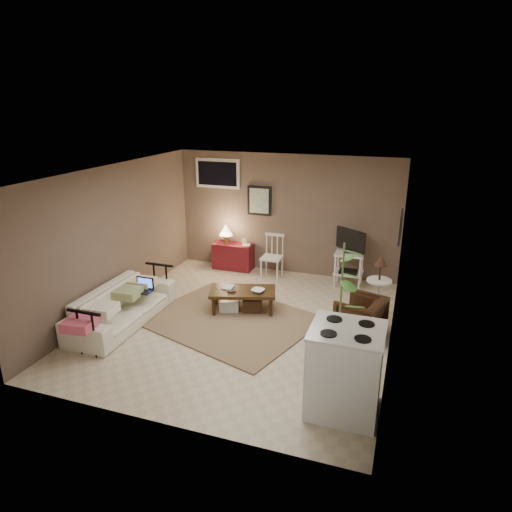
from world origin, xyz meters
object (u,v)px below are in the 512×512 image
at_px(tv_stand, 349,257).
at_px(side_table, 379,279).
at_px(sofa, 121,300).
at_px(armchair, 361,314).
at_px(potted_plant, 341,302).
at_px(coffee_table, 242,299).
at_px(spindle_chair, 272,258).
at_px(stove, 345,370).
at_px(red_console, 232,254).

bearing_deg(tv_stand, side_table, -60.84).
bearing_deg(sofa, tv_stand, -49.34).
xyz_separation_m(armchair, potted_plant, (-0.18, -1.00, 0.60)).
height_order(coffee_table, tv_stand, tv_stand).
bearing_deg(spindle_chair, armchair, -42.85).
bearing_deg(spindle_chair, side_table, -27.44).
height_order(sofa, armchair, sofa).
bearing_deg(spindle_chair, stove, -61.80).
relative_size(sofa, side_table, 1.91).
bearing_deg(spindle_chair, sofa, -121.56).
height_order(spindle_chair, armchair, spindle_chair).
bearing_deg(stove, red_console, 126.77).
height_order(side_table, stove, side_table).
xyz_separation_m(potted_plant, stove, (0.21, -0.90, -0.41)).
height_order(sofa, stove, stove).
height_order(spindle_chair, potted_plant, potted_plant).
bearing_deg(tv_stand, sofa, -139.34).
xyz_separation_m(red_console, stove, (2.91, -3.89, 0.19)).
distance_m(tv_stand, side_table, 1.30).
height_order(coffee_table, stove, stove).
bearing_deg(armchair, stove, 17.60).
bearing_deg(stove, tv_stand, 97.33).
height_order(coffee_table, potted_plant, potted_plant).
xyz_separation_m(side_table, potted_plant, (-0.37, -1.69, 0.27)).
relative_size(coffee_table, stove, 1.14).
xyz_separation_m(spindle_chair, tv_stand, (1.51, 0.02, 0.18)).
height_order(red_console, stove, stove).
relative_size(sofa, stove, 1.94).
distance_m(coffee_table, side_table, 2.26).
distance_m(tv_stand, armchair, 1.90).
xyz_separation_m(red_console, tv_stand, (2.43, -0.17, 0.26)).
height_order(armchair, potted_plant, potted_plant).
bearing_deg(stove, armchair, 91.16).
xyz_separation_m(spindle_chair, stove, (1.98, -3.70, 0.11)).
bearing_deg(sofa, red_console, -14.12).
distance_m(sofa, red_console, 2.97).
bearing_deg(spindle_chair, tv_stand, 0.95).
height_order(tv_stand, side_table, tv_stand).
relative_size(armchair, potted_plant, 0.37).
bearing_deg(side_table, tv_stand, 119.16).
bearing_deg(side_table, coffee_table, -165.35).
height_order(tv_stand, armchair, tv_stand).
relative_size(side_table, potted_plant, 0.61).
bearing_deg(side_table, spindle_chair, 152.56).
bearing_deg(spindle_chair, coffee_table, -90.14).
bearing_deg(side_table, red_console, 156.95).
bearing_deg(red_console, spindle_chair, -11.77).
bearing_deg(tv_stand, stove, -82.67).
bearing_deg(side_table, sofa, -157.44).
xyz_separation_m(side_table, stove, (-0.15, -2.59, -0.14)).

